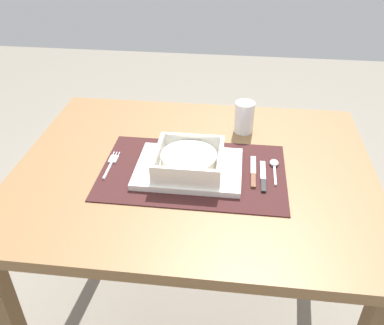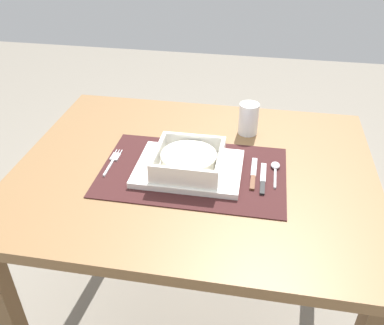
{
  "view_description": "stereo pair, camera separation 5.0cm",
  "coord_description": "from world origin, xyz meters",
  "px_view_note": "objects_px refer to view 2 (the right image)",
  "views": [
    {
      "loc": [
        0.1,
        -0.92,
        1.38
      ],
      "look_at": [
        -0.0,
        -0.03,
        0.77
      ],
      "focal_mm": 39.09,
      "sensor_mm": 36.0,
      "label": 1
    },
    {
      "loc": [
        0.15,
        -0.92,
        1.38
      ],
      "look_at": [
        -0.0,
        -0.03,
        0.77
      ],
      "focal_mm": 39.09,
      "sensor_mm": 36.0,
      "label": 2
    }
  ],
  "objects_px": {
    "dining_table": "(195,197)",
    "spoon": "(275,168)",
    "porridge_bowl": "(189,161)",
    "drinking_glass": "(248,120)",
    "bread_knife": "(253,175)",
    "fork": "(113,160)",
    "butter_knife": "(263,180)"
  },
  "relations": [
    {
      "from": "fork",
      "to": "spoon",
      "type": "relative_size",
      "value": 1.14
    },
    {
      "from": "spoon",
      "to": "bread_knife",
      "type": "bearing_deg",
      "value": -146.37
    },
    {
      "from": "fork",
      "to": "drinking_glass",
      "type": "xyz_separation_m",
      "value": [
        0.35,
        0.23,
        0.04
      ]
    },
    {
      "from": "butter_knife",
      "to": "bread_knife",
      "type": "height_order",
      "value": "same"
    },
    {
      "from": "spoon",
      "to": "bread_knife",
      "type": "relative_size",
      "value": 0.8
    },
    {
      "from": "dining_table",
      "to": "fork",
      "type": "distance_m",
      "value": 0.25
    },
    {
      "from": "fork",
      "to": "bread_knife",
      "type": "xyz_separation_m",
      "value": [
        0.38,
        -0.01,
        0.0
      ]
    },
    {
      "from": "porridge_bowl",
      "to": "drinking_glass",
      "type": "xyz_separation_m",
      "value": [
        0.14,
        0.24,
        0.0
      ]
    },
    {
      "from": "porridge_bowl",
      "to": "drinking_glass",
      "type": "height_order",
      "value": "drinking_glass"
    },
    {
      "from": "porridge_bowl",
      "to": "bread_knife",
      "type": "height_order",
      "value": "porridge_bowl"
    },
    {
      "from": "dining_table",
      "to": "fork",
      "type": "height_order",
      "value": "fork"
    },
    {
      "from": "dining_table",
      "to": "spoon",
      "type": "xyz_separation_m",
      "value": [
        0.21,
        0.02,
        0.11
      ]
    },
    {
      "from": "bread_knife",
      "to": "drinking_glass",
      "type": "relative_size",
      "value": 1.48
    },
    {
      "from": "drinking_glass",
      "to": "spoon",
      "type": "bearing_deg",
      "value": -65.72
    },
    {
      "from": "bread_knife",
      "to": "drinking_glass",
      "type": "bearing_deg",
      "value": 97.77
    },
    {
      "from": "spoon",
      "to": "fork",
      "type": "bearing_deg",
      "value": -177.89
    },
    {
      "from": "spoon",
      "to": "drinking_glass",
      "type": "height_order",
      "value": "drinking_glass"
    },
    {
      "from": "porridge_bowl",
      "to": "spoon",
      "type": "distance_m",
      "value": 0.23
    },
    {
      "from": "drinking_glass",
      "to": "butter_knife",
      "type": "bearing_deg",
      "value": -77.47
    },
    {
      "from": "dining_table",
      "to": "spoon",
      "type": "relative_size",
      "value": 8.47
    },
    {
      "from": "porridge_bowl",
      "to": "spoon",
      "type": "height_order",
      "value": "porridge_bowl"
    },
    {
      "from": "porridge_bowl",
      "to": "butter_knife",
      "type": "distance_m",
      "value": 0.2
    },
    {
      "from": "dining_table",
      "to": "butter_knife",
      "type": "bearing_deg",
      "value": -12.49
    },
    {
      "from": "porridge_bowl",
      "to": "fork",
      "type": "height_order",
      "value": "porridge_bowl"
    },
    {
      "from": "spoon",
      "to": "butter_knife",
      "type": "bearing_deg",
      "value": -120.11
    },
    {
      "from": "spoon",
      "to": "butter_knife",
      "type": "distance_m",
      "value": 0.07
    },
    {
      "from": "spoon",
      "to": "butter_knife",
      "type": "relative_size",
      "value": 0.83
    },
    {
      "from": "spoon",
      "to": "bread_knife",
      "type": "height_order",
      "value": "spoon"
    },
    {
      "from": "dining_table",
      "to": "drinking_glass",
      "type": "relative_size",
      "value": 9.99
    },
    {
      "from": "fork",
      "to": "butter_knife",
      "type": "distance_m",
      "value": 0.41
    },
    {
      "from": "butter_knife",
      "to": "bread_knife",
      "type": "xyz_separation_m",
      "value": [
        -0.03,
        0.02,
        0.0
      ]
    },
    {
      "from": "dining_table",
      "to": "porridge_bowl",
      "type": "relative_size",
      "value": 5.58
    }
  ]
}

